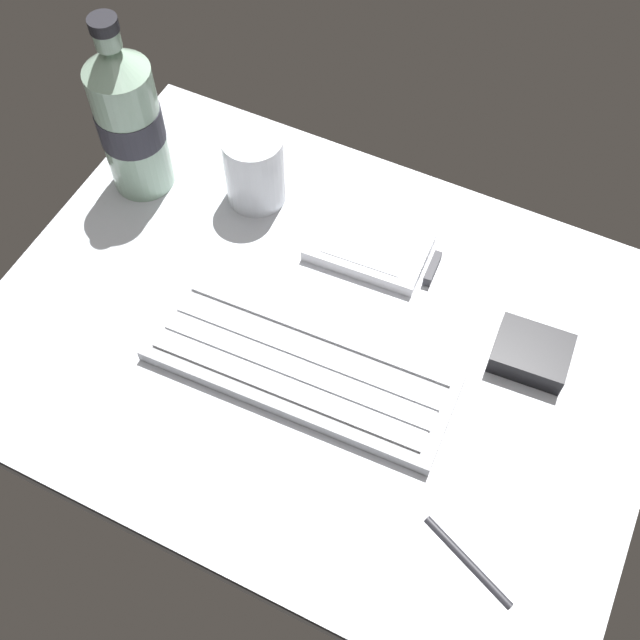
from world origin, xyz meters
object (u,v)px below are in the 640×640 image
object	(u,v)px
juice_cup	(255,171)
water_bottle	(129,118)
keyboard	(300,362)
stylus_pen	(468,560)
charger_block	(531,353)
handheld_device	(375,249)

from	to	relation	value
juice_cup	water_bottle	bearing A→B (deg)	-164.69
keyboard	stylus_pen	xyz separation A→B (cm)	(20.64, -10.34, -0.46)
juice_cup	charger_block	distance (cm)	33.71
handheld_device	stylus_pen	distance (cm)	32.33
handheld_device	juice_cup	bearing A→B (deg)	173.67
water_bottle	stylus_pen	xyz separation A→B (cm)	(46.55, -23.92, -8.66)
stylus_pen	keyboard	bearing A→B (deg)	176.85
stylus_pen	handheld_device	bearing A→B (deg)	150.97
keyboard	water_bottle	xyz separation A→B (cm)	(-25.90, 13.58, 8.20)
charger_block	keyboard	bearing A→B (deg)	-152.15
keyboard	stylus_pen	world-z (taller)	keyboard
juice_cup	water_bottle	size ratio (longest dim) A/B	0.41
charger_block	stylus_pen	size ratio (longest dim) A/B	0.74
keyboard	stylus_pen	size ratio (longest dim) A/B	3.09
charger_block	handheld_device	bearing A→B (deg)	164.27
stylus_pen	juice_cup	bearing A→B (deg)	164.99
water_bottle	juice_cup	bearing A→B (deg)	15.31
handheld_device	water_bottle	size ratio (longest dim) A/B	0.63
handheld_device	charger_block	world-z (taller)	charger_block
keyboard	charger_block	world-z (taller)	charger_block
keyboard	water_bottle	distance (cm)	30.38
keyboard	handheld_device	bearing A→B (deg)	86.45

